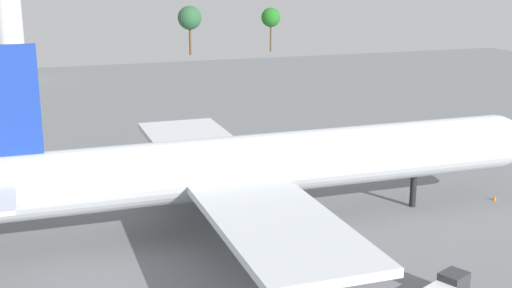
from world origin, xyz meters
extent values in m
plane|color=slate|center=(0.00, 0.00, 0.00)|extent=(248.23, 248.23, 0.00)
cylinder|color=silver|center=(0.00, 0.00, 6.48)|extent=(56.58, 5.99, 5.99)
sphere|color=silver|center=(28.29, 0.00, 6.48)|extent=(5.87, 5.87, 5.87)
cube|color=silver|center=(-2.83, -13.20, 5.58)|extent=(9.62, 22.81, 0.70)
cube|color=silver|center=(-2.83, 13.20, 5.58)|extent=(9.62, 22.81, 0.70)
cylinder|color=gray|center=(-1.83, -9.78, 3.98)|extent=(4.79, 2.52, 2.52)
cylinder|color=gray|center=(-1.83, -18.22, 3.98)|extent=(4.79, 2.52, 2.52)
cylinder|color=gray|center=(-1.83, 9.78, 3.98)|extent=(4.79, 2.52, 2.52)
cylinder|color=gray|center=(-1.83, 18.22, 3.98)|extent=(4.79, 2.52, 2.52)
cylinder|color=black|center=(18.10, 0.00, 1.74)|extent=(0.70, 0.70, 3.49)
cylinder|color=black|center=(-2.83, -3.29, 1.74)|extent=(0.70, 0.70, 3.49)
cylinder|color=black|center=(-2.83, 3.29, 1.74)|extent=(0.70, 0.70, 3.49)
cube|color=#333338|center=(9.81, -19.46, 1.26)|extent=(2.64, 2.48, 1.62)
cylinder|color=black|center=(9.43, -18.56, 0.45)|extent=(0.94, 0.63, 0.90)
cone|color=orange|center=(27.93, -1.25, 0.31)|extent=(0.43, 0.43, 0.62)
cylinder|color=silver|center=(-23.55, 112.02, 15.90)|extent=(6.32, 6.32, 31.81)
cylinder|color=#51381E|center=(26.47, 137.62, 4.43)|extent=(0.67, 0.67, 8.85)
sphere|color=#2B5B37|center=(26.47, 137.62, 10.96)|extent=(7.02, 7.02, 7.02)
cylinder|color=#51381E|center=(52.07, 137.62, 4.38)|extent=(0.50, 0.50, 8.75)
sphere|color=#216F1F|center=(52.07, 137.62, 10.52)|extent=(5.91, 5.91, 5.91)
camera|label=1|loc=(-20.82, -60.65, 25.30)|focal=47.53mm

